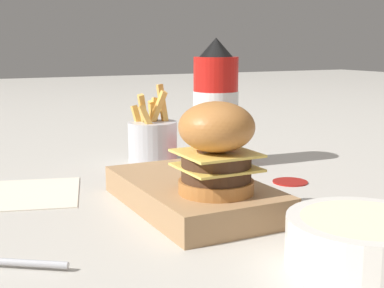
{
  "coord_description": "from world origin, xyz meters",
  "views": [
    {
      "loc": [
        0.59,
        -0.28,
        0.22
      ],
      "look_at": [
        -0.03,
        0.03,
        0.09
      ],
      "focal_mm": 50.0,
      "sensor_mm": 36.0,
      "label": 1
    }
  ],
  "objects": [
    {
      "name": "parchment_square",
      "position": [
        -0.2,
        -0.16,
        0.0
      ],
      "size": [
        0.21,
        0.21,
        0.0
      ],
      "color": "beige",
      "rests_on": "ground_plane"
    },
    {
      "name": "burger",
      "position": [
        0.04,
        0.03,
        0.09
      ],
      "size": [
        0.09,
        0.09,
        0.11
      ],
      "color": "#AD6B33",
      "rests_on": "serving_board"
    },
    {
      "name": "ground_plane",
      "position": [
        0.0,
        0.0,
        0.0
      ],
      "size": [
        6.0,
        6.0,
        0.0
      ],
      "primitive_type": "plane",
      "color": "#B7B2A8"
    },
    {
      "name": "serving_board",
      "position": [
        -0.03,
        0.03,
        0.02
      ],
      "size": [
        0.27,
        0.15,
        0.04
      ],
      "color": "#A37A51",
      "rests_on": "ground_plane"
    },
    {
      "name": "side_bowl",
      "position": [
        0.22,
        0.09,
        0.03
      ],
      "size": [
        0.15,
        0.15,
        0.05
      ],
      "color": "silver",
      "rests_on": "ground_plane"
    },
    {
      "name": "fries_basket",
      "position": [
        -0.32,
        0.09,
        0.04
      ],
      "size": [
        0.09,
        0.09,
        0.14
      ],
      "color": "#B7B7BC",
      "rests_on": "ground_plane"
    },
    {
      "name": "ketchup_bottle",
      "position": [
        -0.24,
        0.19,
        0.1
      ],
      "size": [
        0.08,
        0.08,
        0.23
      ],
      "color": "red",
      "rests_on": "ground_plane"
    },
    {
      "name": "ketchup_puddle",
      "position": [
        -0.08,
        0.23,
        0.0
      ],
      "size": [
        0.06,
        0.06,
        0.0
      ],
      "color": "#9E140F",
      "rests_on": "ground_plane"
    }
  ]
}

